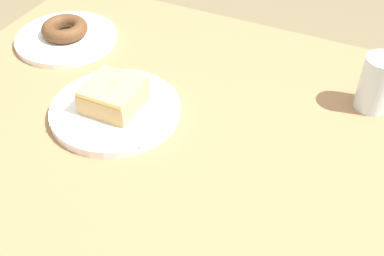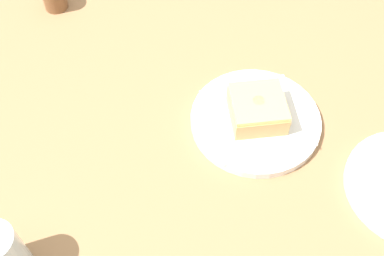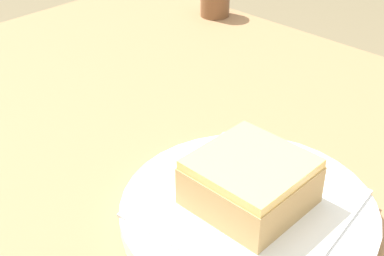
{
  "view_description": "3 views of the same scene",
  "coord_description": "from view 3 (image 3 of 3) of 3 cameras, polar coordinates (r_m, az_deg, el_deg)",
  "views": [
    {
      "loc": [
        0.31,
        -0.56,
        1.34
      ],
      "look_at": [
        0.04,
        0.0,
        0.78
      ],
      "focal_mm": 46.12,
      "sensor_mm": 36.0,
      "label": 1
    },
    {
      "loc": [
        0.07,
        0.5,
        1.47
      ],
      "look_at": [
        0.01,
        0.03,
        0.81
      ],
      "focal_mm": 44.51,
      "sensor_mm": 36.0,
      "label": 2
    },
    {
      "loc": [
        -0.34,
        0.31,
        1.1
      ],
      "look_at": [
        -0.01,
        -0.03,
        0.8
      ],
      "focal_mm": 50.46,
      "sensor_mm": 36.0,
      "label": 3
    }
  ],
  "objects": [
    {
      "name": "plate_glazed_square",
      "position": [
        0.51,
        6.07,
        -8.61
      ],
      "size": [
        0.24,
        0.24,
        0.02
      ],
      "primitive_type": "cylinder",
      "color": "white",
      "rests_on": "table"
    },
    {
      "name": "napkin_glazed_square",
      "position": [
        0.5,
        6.13,
        -7.81
      ],
      "size": [
        0.19,
        0.19,
        0.0
      ],
      "primitive_type": "cube",
      "rotation": [
        0.0,
        0.0,
        0.12
      ],
      "color": "white",
      "rests_on": "plate_glazed_square"
    },
    {
      "name": "donut_glazed_square",
      "position": [
        0.49,
        6.3,
        -5.55
      ],
      "size": [
        0.09,
        0.09,
        0.05
      ],
      "color": "tan",
      "rests_on": "napkin_glazed_square"
    },
    {
      "name": "table",
      "position": [
        0.64,
        -2.59,
        -11.46
      ],
      "size": [
        1.01,
        0.84,
        0.76
      ],
      "color": "#9A6F49",
      "rests_on": "ground_plane"
    }
  ]
}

